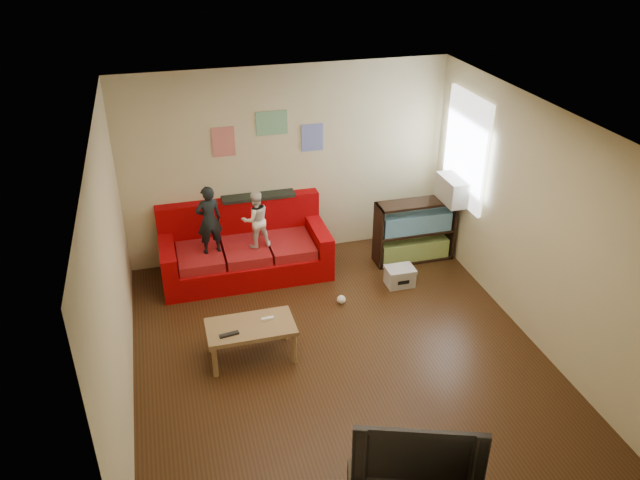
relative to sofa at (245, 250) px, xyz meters
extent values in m
cube|color=#3E2411|center=(0.72, -2.08, -0.34)|extent=(4.50, 5.00, 0.01)
cube|color=white|center=(0.72, -2.08, 2.37)|extent=(4.50, 5.00, 0.01)
cube|color=beige|center=(0.72, 0.43, 1.02)|extent=(4.50, 0.01, 2.70)
cube|color=beige|center=(0.72, -4.58, 1.02)|extent=(4.50, 0.01, 2.70)
cube|color=beige|center=(-1.54, -2.08, 1.02)|extent=(0.01, 5.00, 2.70)
cube|color=beige|center=(2.97, -2.08, 1.02)|extent=(0.01, 5.00, 2.70)
cube|color=#9E0306|center=(0.00, -0.08, -0.16)|extent=(2.23, 1.01, 0.34)
cube|color=#9E0306|center=(0.00, 0.33, 0.31)|extent=(2.23, 0.20, 0.61)
cube|color=#9E0306|center=(-1.02, -0.08, 0.14)|extent=(0.20, 1.01, 0.28)
cube|color=#9E0306|center=(1.01, -0.08, 0.14)|extent=(0.20, 1.01, 0.28)
cube|color=maroon|center=(-0.61, -0.15, 0.07)|extent=(0.58, 0.76, 0.13)
cube|color=maroon|center=(0.00, -0.15, 0.07)|extent=(0.58, 0.76, 0.13)
cube|color=maroon|center=(0.61, -0.15, 0.07)|extent=(0.58, 0.76, 0.13)
cube|color=black|center=(0.28, 0.33, 0.63)|extent=(1.01, 0.25, 0.04)
imported|color=black|center=(-0.45, -0.18, 0.60)|extent=(0.37, 0.28, 0.93)
imported|color=white|center=(0.15, -0.18, 0.53)|extent=(0.42, 0.35, 0.78)
cube|color=olive|center=(-0.23, -1.87, 0.08)|extent=(0.96, 0.53, 0.05)
cylinder|color=olive|center=(-0.66, -2.08, -0.14)|extent=(0.06, 0.06, 0.39)
cylinder|color=olive|center=(0.20, -2.08, -0.14)|extent=(0.06, 0.06, 0.39)
cylinder|color=olive|center=(-0.66, -1.65, -0.14)|extent=(0.06, 0.06, 0.39)
cylinder|color=olive|center=(0.20, -1.65, -0.14)|extent=(0.06, 0.06, 0.39)
cube|color=black|center=(-0.48, -1.99, 0.12)|extent=(0.22, 0.08, 0.02)
cube|color=white|center=(-0.03, -1.82, 0.12)|extent=(0.14, 0.04, 0.03)
cube|color=black|center=(1.82, -0.30, 0.12)|extent=(0.03, 0.34, 0.89)
cube|color=black|center=(2.90, -0.30, 0.12)|extent=(0.03, 0.34, 0.89)
cube|color=black|center=(2.36, -0.30, -0.31)|extent=(1.12, 0.34, 0.03)
cube|color=black|center=(2.36, -0.30, 0.55)|extent=(1.12, 0.34, 0.03)
cube|color=black|center=(2.36, -0.30, 0.12)|extent=(1.05, 0.34, 0.03)
cube|color=olive|center=(2.36, -0.30, -0.16)|extent=(0.98, 0.28, 0.27)
cube|color=teal|center=(2.36, -0.30, 0.27)|extent=(0.98, 0.28, 0.27)
cube|color=white|center=(2.94, -0.43, 1.31)|extent=(0.04, 1.08, 1.48)
cube|color=#B7B2A3|center=(2.82, -0.43, 0.75)|extent=(0.28, 0.55, 0.35)
cube|color=#D87266|center=(-0.13, 0.41, 1.42)|extent=(0.30, 0.01, 0.40)
cube|color=#72B27F|center=(0.52, 0.41, 1.62)|extent=(0.42, 0.01, 0.32)
cube|color=#727FCC|center=(1.07, 0.41, 1.37)|extent=(0.30, 0.01, 0.38)
cube|color=beige|center=(1.92, -0.90, -0.22)|extent=(0.36, 0.27, 0.21)
cube|color=beige|center=(1.92, -0.90, -0.09)|extent=(0.37, 0.29, 0.04)
cube|color=black|center=(1.92, -1.03, -0.21)|extent=(0.16, 0.00, 0.05)
imported|color=black|center=(0.72, -4.21, 0.37)|extent=(1.02, 0.48, 0.60)
sphere|color=white|center=(1.04, -1.11, -0.27)|extent=(0.12, 0.12, 0.11)
camera|label=1|loc=(-0.95, -7.42, 4.17)|focal=35.00mm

